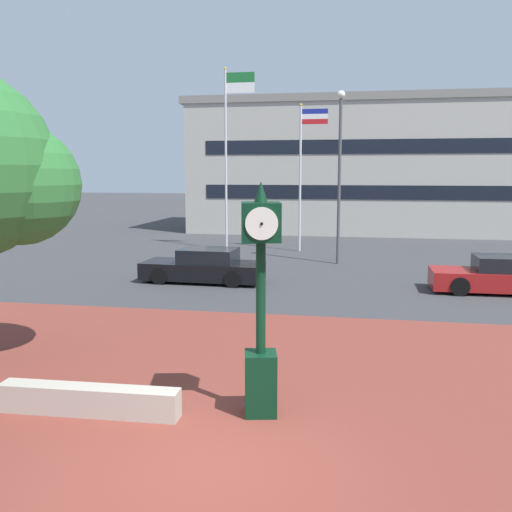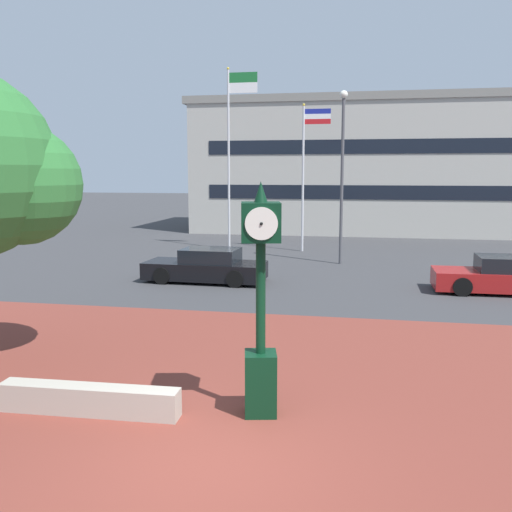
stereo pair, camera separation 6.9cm
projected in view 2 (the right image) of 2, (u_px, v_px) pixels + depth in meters
ground_plane at (205, 463)px, 8.22m from camera, size 200.00×200.00×0.00m
plaza_brick_paving at (240, 399)px, 10.50m from camera, size 44.00×12.71×0.01m
planter_wall at (89, 400)px, 9.85m from camera, size 3.21×0.50×0.50m
street_clock at (261, 306)px, 9.61m from camera, size 0.76×0.80×4.01m
car_street_near at (503, 277)px, 19.67m from camera, size 4.56×1.86×1.28m
car_street_mid at (206, 267)px, 21.68m from camera, size 4.61×2.01×1.28m
flagpole_primary at (232, 144)px, 30.02m from camera, size 1.62×0.14×9.53m
flagpole_secondary at (306, 167)px, 29.47m from camera, size 1.45×0.14×7.61m
civic_building at (411, 166)px, 40.10m from camera, size 30.25×10.25×9.09m
street_lamp_post at (342, 161)px, 25.31m from camera, size 0.36×0.36×7.68m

